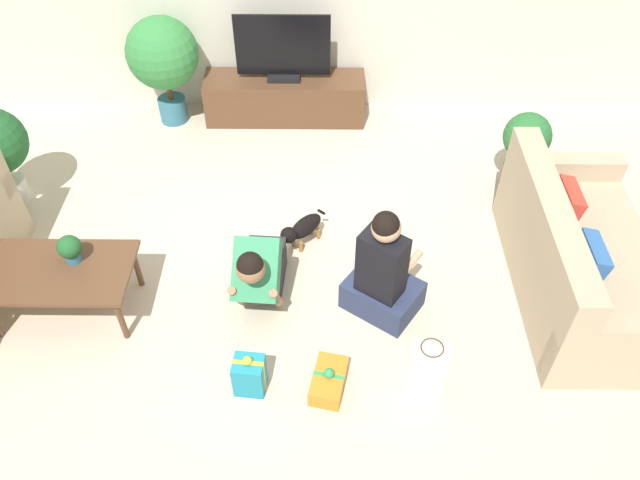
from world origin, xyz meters
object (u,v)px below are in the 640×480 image
object	(u,v)px
gift_box_a	(249,375)
tabletop_plant	(70,248)
tv_console	(285,98)
tv	(283,51)
gift_bag_a	(428,368)
coffee_table	(59,274)
gift_box_b	(329,381)
sofa_right	(578,261)
dog	(302,229)
potted_plant_back_left	(163,56)
potted_plant_corner_right	(525,144)
person_kneeling	(259,270)
person_sitting	(383,275)

from	to	relation	value
gift_box_a	tabletop_plant	world-z (taller)	tabletop_plant
tv_console	tv	distance (m)	0.52
gift_bag_a	tv_console	bearing A→B (deg)	108.83
coffee_table	gift_box_b	distance (m)	2.05
sofa_right	tv_console	size ratio (longest dim) A/B	1.13
sofa_right	tv	distance (m)	3.29
gift_box_b	sofa_right	bearing A→B (deg)	25.75
gift_bag_a	sofa_right	bearing A→B (deg)	36.41
coffee_table	dog	bearing A→B (deg)	22.15
tabletop_plant	tv_console	bearing A→B (deg)	60.73
potted_plant_back_left	potted_plant_corner_right	xyz separation A→B (m)	(3.30, -1.01, -0.26)
potted_plant_back_left	potted_plant_corner_right	distance (m)	3.46
gift_box_a	dog	bearing A→B (deg)	77.31
gift_box_a	tabletop_plant	size ratio (longest dim) A/B	1.54
dog	tabletop_plant	bearing A→B (deg)	-117.21
coffee_table	potted_plant_corner_right	size ratio (longest dim) A/B	1.39
sofa_right	person_kneeling	distance (m)	2.36
sofa_right	potted_plant_back_left	xyz separation A→B (m)	(-3.44, 2.27, 0.41)
sofa_right	tabletop_plant	distance (m)	3.68
tv_console	gift_box_b	size ratio (longest dim) A/B	4.10
potted_plant_back_left	gift_bag_a	distance (m)	3.90
gift_box_b	tabletop_plant	xyz separation A→B (m)	(-1.82, 0.75, 0.48)
sofa_right	person_sitting	xyz separation A→B (m)	(-1.46, -0.20, 0.05)
gift_bag_a	potted_plant_back_left	bearing A→B (deg)	125.40
potted_plant_corner_right	person_sitting	xyz separation A→B (m)	(-1.32, -1.46, -0.09)
tv	person_kneeling	xyz separation A→B (m)	(-0.06, -2.45, -0.41)
coffee_table	person_kneeling	size ratio (longest dim) A/B	1.33
tv	person_sitting	size ratio (longest dim) A/B	0.93
potted_plant_back_left	person_kneeling	xyz separation A→B (m)	(1.09, -2.40, -0.38)
person_kneeling	potted_plant_back_left	bearing A→B (deg)	118.29
gift_bag_a	tabletop_plant	world-z (taller)	tabletop_plant
potted_plant_corner_right	dog	distance (m)	2.10
person_sitting	gift_box_a	size ratio (longest dim) A/B	2.86
tv	person_kneeling	distance (m)	2.49
gift_box_b	potted_plant_back_left	bearing A→B (deg)	116.80
person_sitting	gift_bag_a	xyz separation A→B (m)	(0.26, -0.68, -0.14)
gift_box_a	tabletop_plant	distance (m)	1.56
gift_box_a	person_sitting	bearing A→B (deg)	37.52
sofa_right	tabletop_plant	bearing A→B (deg)	92.23
gift_bag_a	person_sitting	bearing A→B (deg)	110.93
gift_box_b	tabletop_plant	world-z (taller)	tabletop_plant
tv_console	tabletop_plant	size ratio (longest dim) A/B	7.17
tv	potted_plant_corner_right	size ratio (longest dim) A/B	1.23
dog	person_kneeling	bearing A→B (deg)	-73.52
potted_plant_back_left	dog	world-z (taller)	potted_plant_back_left
tv	dog	xyz separation A→B (m)	(0.23, -1.86, -0.56)
person_kneeling	tabletop_plant	xyz separation A→B (m)	(-1.32, -0.01, 0.22)
tv_console	potted_plant_corner_right	bearing A→B (deg)	-26.35
gift_bag_a	gift_box_b	bearing A→B (deg)	-179.60
dog	gift_box_a	distance (m)	1.39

